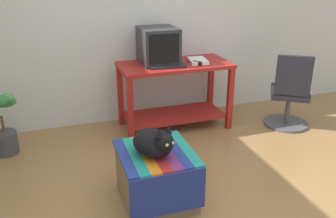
{
  "coord_description": "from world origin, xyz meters",
  "views": [
    {
      "loc": [
        -1.0,
        -2.09,
        1.81
      ],
      "look_at": [
        -0.03,
        0.85,
        0.55
      ],
      "focal_mm": 38.35,
      "sensor_mm": 36.0,
      "label": 1
    }
  ],
  "objects_px": {
    "desk": "(175,85)",
    "keyboard": "(167,66)",
    "book": "(198,61)",
    "office_chair": "(290,96)",
    "tv_monitor": "(158,46)",
    "cat": "(155,142)",
    "stapler": "(197,63)",
    "ottoman_with_blanket": "(156,176)",
    "potted_plant": "(1,123)"
  },
  "relations": [
    {
      "from": "book",
      "to": "office_chair",
      "type": "relative_size",
      "value": 0.3
    },
    {
      "from": "tv_monitor",
      "to": "cat",
      "type": "xyz_separation_m",
      "value": [
        -0.47,
        -1.43,
        -0.41
      ]
    },
    {
      "from": "tv_monitor",
      "to": "book",
      "type": "height_order",
      "value": "tv_monitor"
    },
    {
      "from": "book",
      "to": "office_chair",
      "type": "xyz_separation_m",
      "value": [
        1.01,
        -0.39,
        -0.41
      ]
    },
    {
      "from": "keyboard",
      "to": "ottoman_with_blanket",
      "type": "distance_m",
      "value": 1.39
    },
    {
      "from": "ottoman_with_blanket",
      "to": "stapler",
      "type": "height_order",
      "value": "stapler"
    },
    {
      "from": "keyboard",
      "to": "ottoman_with_blanket",
      "type": "relative_size",
      "value": 0.63
    },
    {
      "from": "keyboard",
      "to": "book",
      "type": "xyz_separation_m",
      "value": [
        0.39,
        0.09,
        0.01
      ]
    },
    {
      "from": "keyboard",
      "to": "book",
      "type": "relative_size",
      "value": 1.5
    },
    {
      "from": "desk",
      "to": "potted_plant",
      "type": "distance_m",
      "value": 1.87
    },
    {
      "from": "cat",
      "to": "book",
      "type": "bearing_deg",
      "value": 33.33
    },
    {
      "from": "keyboard",
      "to": "book",
      "type": "distance_m",
      "value": 0.4
    },
    {
      "from": "book",
      "to": "potted_plant",
      "type": "xyz_separation_m",
      "value": [
        -2.12,
        -0.04,
        -0.46
      ]
    },
    {
      "from": "ottoman_with_blanket",
      "to": "book",
      "type": "bearing_deg",
      "value": 55.56
    },
    {
      "from": "keyboard",
      "to": "desk",
      "type": "bearing_deg",
      "value": 50.71
    },
    {
      "from": "tv_monitor",
      "to": "office_chair",
      "type": "xyz_separation_m",
      "value": [
        1.44,
        -0.5,
        -0.58
      ]
    },
    {
      "from": "cat",
      "to": "office_chair",
      "type": "height_order",
      "value": "office_chair"
    },
    {
      "from": "ottoman_with_blanket",
      "to": "tv_monitor",
      "type": "bearing_deg",
      "value": 72.2
    },
    {
      "from": "cat",
      "to": "office_chair",
      "type": "xyz_separation_m",
      "value": [
        1.9,
        0.93,
        -0.17
      ]
    },
    {
      "from": "tv_monitor",
      "to": "cat",
      "type": "bearing_deg",
      "value": -108.5
    },
    {
      "from": "desk",
      "to": "tv_monitor",
      "type": "distance_m",
      "value": 0.48
    },
    {
      "from": "tv_monitor",
      "to": "office_chair",
      "type": "relative_size",
      "value": 0.5
    },
    {
      "from": "tv_monitor",
      "to": "ottoman_with_blanket",
      "type": "relative_size",
      "value": 0.71
    },
    {
      "from": "tv_monitor",
      "to": "office_chair",
      "type": "bearing_deg",
      "value": -19.51
    },
    {
      "from": "ottoman_with_blanket",
      "to": "potted_plant",
      "type": "height_order",
      "value": "potted_plant"
    },
    {
      "from": "ottoman_with_blanket",
      "to": "potted_plant",
      "type": "bearing_deg",
      "value": 135.19
    },
    {
      "from": "book",
      "to": "stapler",
      "type": "relative_size",
      "value": 2.42
    },
    {
      "from": "keyboard",
      "to": "office_chair",
      "type": "relative_size",
      "value": 0.45
    },
    {
      "from": "stapler",
      "to": "cat",
      "type": "bearing_deg",
      "value": -159.07
    },
    {
      "from": "tv_monitor",
      "to": "office_chair",
      "type": "height_order",
      "value": "tv_monitor"
    },
    {
      "from": "keyboard",
      "to": "potted_plant",
      "type": "bearing_deg",
      "value": -177.03
    },
    {
      "from": "tv_monitor",
      "to": "potted_plant",
      "type": "height_order",
      "value": "tv_monitor"
    },
    {
      "from": "desk",
      "to": "office_chair",
      "type": "xyz_separation_m",
      "value": [
        1.26,
        -0.43,
        -0.14
      ]
    },
    {
      "from": "stapler",
      "to": "office_chair",
      "type": "bearing_deg",
      "value": -49.61
    },
    {
      "from": "desk",
      "to": "ottoman_with_blanket",
      "type": "bearing_deg",
      "value": -115.48
    },
    {
      "from": "tv_monitor",
      "to": "stapler",
      "type": "relative_size",
      "value": 4.08
    },
    {
      "from": "desk",
      "to": "stapler",
      "type": "xyz_separation_m",
      "value": [
        0.21,
        -0.14,
        0.27
      ]
    },
    {
      "from": "tv_monitor",
      "to": "book",
      "type": "distance_m",
      "value": 0.48
    },
    {
      "from": "cat",
      "to": "stapler",
      "type": "xyz_separation_m",
      "value": [
        0.85,
        1.22,
        0.24
      ]
    },
    {
      "from": "tv_monitor",
      "to": "keyboard",
      "type": "height_order",
      "value": "tv_monitor"
    },
    {
      "from": "keyboard",
      "to": "stapler",
      "type": "relative_size",
      "value": 3.64
    },
    {
      "from": "tv_monitor",
      "to": "potted_plant",
      "type": "relative_size",
      "value": 0.68
    },
    {
      "from": "desk",
      "to": "office_chair",
      "type": "bearing_deg",
      "value": -19.25
    },
    {
      "from": "tv_monitor",
      "to": "stapler",
      "type": "distance_m",
      "value": 0.47
    },
    {
      "from": "ottoman_with_blanket",
      "to": "potted_plant",
      "type": "relative_size",
      "value": 0.96
    },
    {
      "from": "potted_plant",
      "to": "keyboard",
      "type": "bearing_deg",
      "value": -1.73
    },
    {
      "from": "ottoman_with_blanket",
      "to": "keyboard",
      "type": "bearing_deg",
      "value": 67.75
    },
    {
      "from": "desk",
      "to": "keyboard",
      "type": "height_order",
      "value": "keyboard"
    },
    {
      "from": "ottoman_with_blanket",
      "to": "office_chair",
      "type": "xyz_separation_m",
      "value": [
        1.88,
        0.89,
        0.16
      ]
    },
    {
      "from": "ottoman_with_blanket",
      "to": "cat",
      "type": "height_order",
      "value": "cat"
    }
  ]
}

